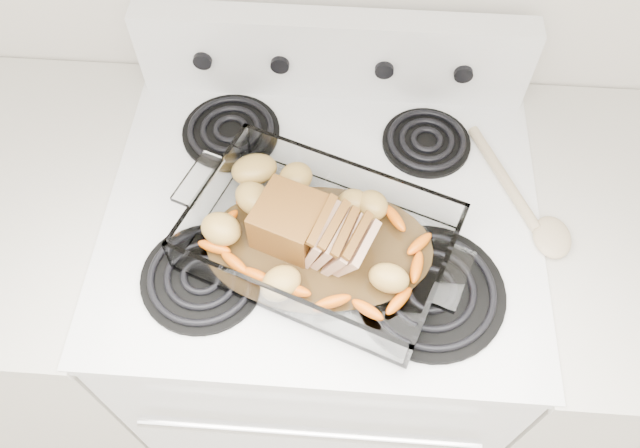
# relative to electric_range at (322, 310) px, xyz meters

# --- Properties ---
(electric_range) EXTENTS (0.78, 0.70, 1.12)m
(electric_range) POSITION_rel_electric_range_xyz_m (0.00, 0.00, 0.00)
(electric_range) COLOR white
(electric_range) RESTS_ON ground
(counter_left) EXTENTS (0.58, 0.68, 0.93)m
(counter_left) POSITION_rel_electric_range_xyz_m (-0.67, -0.00, -0.02)
(counter_left) COLOR silver
(counter_left) RESTS_ON ground
(counter_right) EXTENTS (0.58, 0.68, 0.93)m
(counter_right) POSITION_rel_electric_range_xyz_m (0.66, -0.00, -0.02)
(counter_right) COLOR silver
(counter_right) RESTS_ON ground
(baking_dish) EXTENTS (0.42, 0.28, 0.08)m
(baking_dish) POSITION_rel_electric_range_xyz_m (0.00, -0.09, 0.48)
(baking_dish) COLOR silver
(baking_dish) RESTS_ON electric_range
(pork_roast) EXTENTS (0.20, 0.11, 0.09)m
(pork_roast) POSITION_rel_electric_range_xyz_m (-0.03, -0.09, 0.51)
(pork_roast) COLOR brown
(pork_roast) RESTS_ON baking_dish
(roast_vegetables) EXTENTS (0.39, 0.21, 0.05)m
(roast_vegetables) POSITION_rel_electric_range_xyz_m (-0.00, -0.06, 0.49)
(roast_vegetables) COLOR #FA5F00
(roast_vegetables) RESTS_ON baking_dish
(wooden_spoon) EXTENTS (0.17, 0.28, 0.02)m
(wooden_spoon) POSITION_rel_electric_range_xyz_m (0.37, 0.01, 0.46)
(wooden_spoon) COLOR #BCB08A
(wooden_spoon) RESTS_ON electric_range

